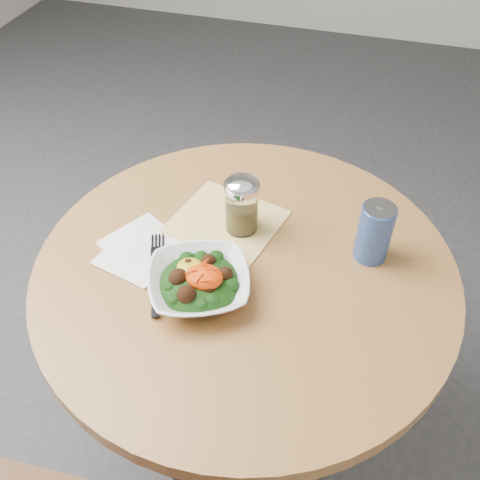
% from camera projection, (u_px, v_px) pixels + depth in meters
% --- Properties ---
extents(ground, '(6.00, 6.00, 0.00)m').
position_uv_depth(ground, '(244.00, 428.00, 1.66)').
color(ground, '#2F2F32').
rests_on(ground, ground).
extents(table, '(0.90, 0.90, 0.75)m').
position_uv_depth(table, '(245.00, 320.00, 1.28)').
color(table, black).
rests_on(table, ground).
extents(cloth_napkin, '(0.28, 0.26, 0.00)m').
position_uv_depth(cloth_napkin, '(226.00, 222.00, 1.23)').
color(cloth_napkin, '#E09D0B').
rests_on(cloth_napkin, table).
extents(paper_napkins, '(0.20, 0.22, 0.00)m').
position_uv_depth(paper_napkins, '(140.00, 249.00, 1.17)').
color(paper_napkins, white).
rests_on(paper_napkins, table).
extents(salad_bowl, '(0.27, 0.27, 0.08)m').
position_uv_depth(salad_bowl, '(199.00, 282.00, 1.06)').
color(salad_bowl, white).
rests_on(salad_bowl, table).
extents(fork, '(0.11, 0.22, 0.00)m').
position_uv_depth(fork, '(157.00, 270.00, 1.12)').
color(fork, black).
rests_on(fork, table).
extents(spice_shaker, '(0.08, 0.08, 0.14)m').
position_uv_depth(spice_shaker, '(242.00, 205.00, 1.17)').
color(spice_shaker, silver).
rests_on(spice_shaker, table).
extents(beverage_can, '(0.07, 0.07, 0.14)m').
position_uv_depth(beverage_can, '(374.00, 232.00, 1.11)').
color(beverage_can, navy).
rests_on(beverage_can, table).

